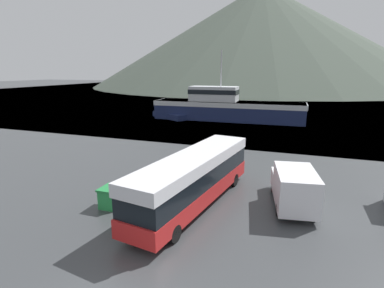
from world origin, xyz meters
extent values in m
plane|color=#475B6B|center=(0.00, 143.60, 0.00)|extent=(240.00, 240.00, 0.00)
cone|color=#424C42|center=(-15.41, 159.96, 25.00)|extent=(170.27, 170.27, 49.99)
cube|color=red|center=(0.22, 9.43, 0.93)|extent=(4.22, 12.00, 0.96)
cube|color=black|center=(0.22, 9.43, 1.97)|extent=(4.14, 11.76, 1.10)
cube|color=silver|center=(0.22, 9.43, 2.86)|extent=(4.22, 12.00, 0.69)
cube|color=black|center=(1.11, 15.26, 1.77)|extent=(2.16, 0.39, 1.49)
cylinder|color=black|center=(-0.23, 13.66, 0.45)|extent=(0.43, 0.94, 0.90)
cylinder|color=black|center=(1.91, 13.33, 0.45)|extent=(0.43, 0.94, 0.90)
cylinder|color=black|center=(-1.48, 5.52, 0.45)|extent=(0.43, 0.94, 0.90)
cylinder|color=black|center=(0.66, 5.19, 0.45)|extent=(0.43, 0.94, 0.90)
cube|color=silver|center=(6.05, 10.67, 1.40)|extent=(2.79, 4.17, 2.09)
cube|color=silver|center=(5.60, 13.39, 0.93)|extent=(2.43, 1.99, 1.15)
cube|color=black|center=(5.73, 12.60, 1.87)|extent=(1.84, 0.37, 0.73)
cylinder|color=black|center=(4.66, 13.01, 0.35)|extent=(0.33, 0.73, 0.70)
cylinder|color=black|center=(6.60, 13.34, 0.35)|extent=(0.33, 0.73, 0.70)
cylinder|color=black|center=(5.23, 9.64, 0.35)|extent=(0.33, 0.73, 0.70)
cylinder|color=black|center=(7.17, 9.96, 0.35)|extent=(0.33, 0.73, 0.70)
cube|color=#19234C|center=(-5.08, 41.71, 1.53)|extent=(24.41, 5.54, 3.06)
cube|color=silver|center=(-5.08, 41.71, 2.68)|extent=(24.66, 5.59, 0.77)
cube|color=silver|center=(-7.51, 41.65, 4.27)|extent=(7.86, 3.64, 2.42)
cube|color=black|center=(-7.51, 41.65, 4.63)|extent=(8.02, 3.75, 0.72)
cylinder|color=#B2B2B7|center=(-6.34, 41.68, 8.33)|extent=(0.20, 0.20, 5.71)
cube|color=green|center=(-4.41, 7.47, 0.56)|extent=(1.13, 1.22, 1.13)
cube|color=#227D3C|center=(-4.41, 7.47, 1.19)|extent=(1.24, 1.34, 0.13)
cube|color=#19234C|center=(-14.94, 40.34, 0.46)|extent=(7.55, 5.73, 0.93)
cylinder|color=black|center=(-0.97, 22.53, 0.29)|extent=(0.37, 0.37, 0.57)
sphere|color=black|center=(-0.97, 22.53, 0.69)|extent=(0.42, 0.42, 0.42)
camera|label=1|loc=(5.80, -6.75, 8.13)|focal=28.00mm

